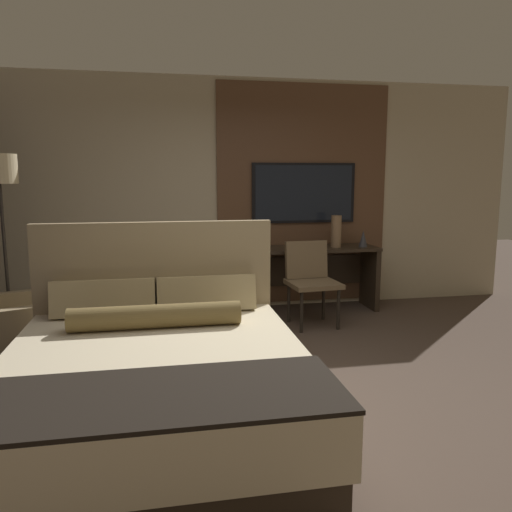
# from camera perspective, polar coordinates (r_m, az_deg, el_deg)

# --- Properties ---
(ground_plane) EXTENTS (16.00, 16.00, 0.00)m
(ground_plane) POSITION_cam_1_polar(r_m,az_deg,el_deg) (3.97, 4.07, -15.20)
(ground_plane) COLOR #4C3D33
(wall_back_tv_panel) EXTENTS (7.20, 0.09, 2.80)m
(wall_back_tv_panel) POSITION_cam_1_polar(r_m,az_deg,el_deg) (6.18, -1.09, 6.94)
(wall_back_tv_panel) COLOR #BCAD8E
(wall_back_tv_panel) RESTS_ON ground_plane
(bed) EXTENTS (1.90, 2.13, 1.27)m
(bed) POSITION_cam_1_polar(r_m,az_deg,el_deg) (3.38, -11.23, -13.62)
(bed) COLOR #33281E
(bed) RESTS_ON ground_plane
(desk) EXTENTS (1.66, 0.55, 0.78)m
(desk) POSITION_cam_1_polar(r_m,az_deg,el_deg) (6.15, 5.95, -1.34)
(desk) COLOR #2D2319
(desk) RESTS_ON ground_plane
(tv) EXTENTS (1.31, 0.04, 0.74)m
(tv) POSITION_cam_1_polar(r_m,az_deg,el_deg) (6.27, 5.49, 7.18)
(tv) COLOR black
(desk_chair) EXTENTS (0.57, 0.56, 0.92)m
(desk_chair) POSITION_cam_1_polar(r_m,az_deg,el_deg) (5.55, 6.21, -2.15)
(desk_chair) COLOR brown
(desk_chair) RESTS_ON ground_plane
(armchair_by_window) EXTENTS (0.97, 0.99, 0.78)m
(armchair_by_window) POSITION_cam_1_polar(r_m,az_deg,el_deg) (4.98, -27.11, -7.84)
(armchair_by_window) COLOR #998460
(armchair_by_window) RESTS_ON ground_plane
(floor_lamp) EXTENTS (0.34, 0.34, 1.84)m
(floor_lamp) POSITION_cam_1_polar(r_m,az_deg,el_deg) (5.41, -27.25, 7.26)
(floor_lamp) COLOR #282623
(floor_lamp) RESTS_ON ground_plane
(vase_tall) EXTENTS (0.12, 0.12, 0.38)m
(vase_tall) POSITION_cam_1_polar(r_m,az_deg,el_deg) (6.10, 9.14, 2.80)
(vase_tall) COLOR #846647
(vase_tall) RESTS_ON desk
(vase_short) EXTENTS (0.11, 0.11, 0.20)m
(vase_short) POSITION_cam_1_polar(r_m,az_deg,el_deg) (6.20, 12.15, 1.96)
(vase_short) COLOR #333338
(vase_short) RESTS_ON desk
(book) EXTENTS (0.22, 0.15, 0.03)m
(book) POSITION_cam_1_polar(r_m,az_deg,el_deg) (5.98, -0.19, 1.07)
(book) COLOR navy
(book) RESTS_ON desk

